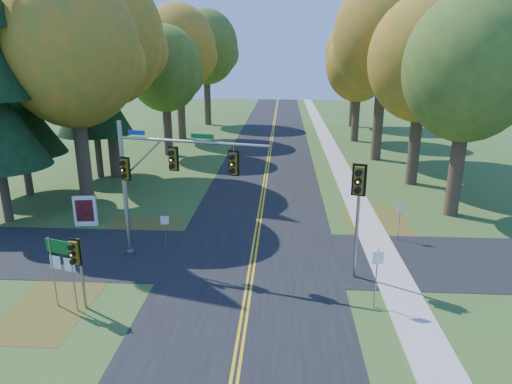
# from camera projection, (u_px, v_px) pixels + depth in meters

# --- Properties ---
(ground) EXTENTS (160.00, 160.00, 0.00)m
(ground) POSITION_uv_depth(u_px,v_px,m) (250.00, 276.00, 19.94)
(ground) COLOR #2C511C
(ground) RESTS_ON ground
(road_main) EXTENTS (8.00, 160.00, 0.02)m
(road_main) POSITION_uv_depth(u_px,v_px,m) (250.00, 276.00, 19.94)
(road_main) COLOR black
(road_main) RESTS_ON ground
(road_cross) EXTENTS (60.00, 6.00, 0.02)m
(road_cross) POSITION_uv_depth(u_px,v_px,m) (253.00, 256.00, 21.85)
(road_cross) COLOR black
(road_cross) RESTS_ON ground
(centerline_left) EXTENTS (0.10, 160.00, 0.01)m
(centerline_left) POSITION_uv_depth(u_px,v_px,m) (248.00, 275.00, 19.94)
(centerline_left) COLOR gold
(centerline_left) RESTS_ON road_main
(centerline_right) EXTENTS (0.10, 160.00, 0.01)m
(centerline_right) POSITION_uv_depth(u_px,v_px,m) (253.00, 275.00, 19.93)
(centerline_right) COLOR gold
(centerline_right) RESTS_ON road_main
(sidewalk_east) EXTENTS (1.60, 160.00, 0.06)m
(sidewalk_east) POSITION_uv_depth(u_px,v_px,m) (394.00, 279.00, 19.57)
(sidewalk_east) COLOR #9E998E
(sidewalk_east) RESTS_ON ground
(leaf_patch_w_near) EXTENTS (4.00, 6.00, 0.00)m
(leaf_patch_w_near) POSITION_uv_depth(u_px,v_px,m) (134.00, 237.00, 24.14)
(leaf_patch_w_near) COLOR brown
(leaf_patch_w_near) RESTS_ON ground
(leaf_patch_e) EXTENTS (3.50, 8.00, 0.00)m
(leaf_patch_e) POSITION_uv_depth(u_px,v_px,m) (380.00, 229.00, 25.28)
(leaf_patch_e) COLOR brown
(leaf_patch_e) RESTS_ON ground
(leaf_patch_w_far) EXTENTS (3.00, 5.00, 0.00)m
(leaf_patch_w_far) POSITION_uv_depth(u_px,v_px,m) (50.00, 307.00, 17.51)
(leaf_patch_w_far) COLOR brown
(leaf_patch_w_far) RESTS_ON ground
(tree_w_a) EXTENTS (8.00, 8.00, 14.15)m
(tree_w_a) POSITION_uv_depth(u_px,v_px,m) (73.00, 51.00, 26.78)
(tree_w_a) COLOR #38281C
(tree_w_a) RESTS_ON ground
(tree_e_a) EXTENTS (7.20, 7.20, 12.73)m
(tree_e_a) POSITION_uv_depth(u_px,v_px,m) (470.00, 68.00, 25.16)
(tree_e_a) COLOR #38281C
(tree_e_a) RESTS_ON ground
(tree_w_b) EXTENTS (8.60, 8.60, 15.38)m
(tree_w_b) POSITION_uv_depth(u_px,v_px,m) (106.00, 39.00, 33.16)
(tree_w_b) COLOR #38281C
(tree_w_b) RESTS_ON ground
(tree_e_b) EXTENTS (7.60, 7.60, 13.33)m
(tree_e_b) POSITION_uv_depth(u_px,v_px,m) (424.00, 60.00, 31.59)
(tree_e_b) COLOR #38281C
(tree_e_b) RESTS_ON ground
(tree_w_c) EXTENTS (6.80, 6.80, 11.91)m
(tree_w_c) POSITION_uv_depth(u_px,v_px,m) (165.00, 69.00, 41.55)
(tree_w_c) COLOR #38281C
(tree_w_c) RESTS_ON ground
(tree_e_c) EXTENTS (8.80, 8.80, 15.79)m
(tree_e_c) POSITION_uv_depth(u_px,v_px,m) (385.00, 37.00, 38.88)
(tree_e_c) COLOR #38281C
(tree_e_c) RESTS_ON ground
(tree_w_d) EXTENTS (8.20, 8.20, 14.56)m
(tree_w_d) POSITION_uv_depth(u_px,v_px,m) (179.00, 49.00, 49.37)
(tree_w_d) COLOR #38281C
(tree_w_d) RESTS_ON ground
(tree_e_d) EXTENTS (7.00, 7.00, 12.32)m
(tree_e_d) POSITION_uv_depth(u_px,v_px,m) (359.00, 64.00, 48.39)
(tree_e_d) COLOR #38281C
(tree_e_d) RESTS_ON ground
(tree_w_e) EXTENTS (8.40, 8.40, 14.97)m
(tree_w_e) POSITION_uv_depth(u_px,v_px,m) (207.00, 47.00, 59.62)
(tree_w_e) COLOR #38281C
(tree_w_e) RESTS_ON ground
(tree_e_e) EXTENTS (7.80, 7.80, 13.74)m
(tree_e_e) POSITION_uv_depth(u_px,v_px,m) (356.00, 55.00, 58.27)
(tree_e_e) COLOR #38281C
(tree_e_e) RESTS_ON ground
(pine_b) EXTENTS (5.60, 5.60, 17.31)m
(pine_b) POSITION_uv_depth(u_px,v_px,m) (12.00, 73.00, 29.00)
(pine_b) COLOR #38281C
(pine_b) RESTS_ON ground
(pine_c) EXTENTS (5.60, 5.60, 20.56)m
(pine_c) POSITION_uv_depth(u_px,v_px,m) (88.00, 48.00, 33.15)
(pine_c) COLOR #38281C
(pine_c) RESTS_ON ground
(traffic_mast) EXTENTS (6.96, 1.95, 6.49)m
(traffic_mast) POSITION_uv_depth(u_px,v_px,m) (157.00, 175.00, 20.21)
(traffic_mast) COLOR gray
(traffic_mast) RESTS_ON ground
(east_signal_pole) EXTENTS (0.57, 0.68, 5.11)m
(east_signal_pole) POSITION_uv_depth(u_px,v_px,m) (358.00, 193.00, 18.56)
(east_signal_pole) COLOR gray
(east_signal_pole) RESTS_ON ground
(ped_signal_pole) EXTENTS (0.46, 0.54, 2.93)m
(ped_signal_pole) POSITION_uv_depth(u_px,v_px,m) (77.00, 258.00, 16.65)
(ped_signal_pole) COLOR gray
(ped_signal_pole) RESTS_ON ground
(route_sign_cluster) EXTENTS (1.28, 0.44, 2.85)m
(route_sign_cluster) POSITION_uv_depth(u_px,v_px,m) (62.00, 260.00, 16.87)
(route_sign_cluster) COLOR gray
(route_sign_cluster) RESTS_ON ground
(info_kiosk) EXTENTS (1.27, 0.32, 1.74)m
(info_kiosk) POSITION_uv_depth(u_px,v_px,m) (85.00, 211.00, 25.54)
(info_kiosk) COLOR white
(info_kiosk) RESTS_ON ground
(reg_sign_e_north) EXTENTS (0.39, 0.06, 2.06)m
(reg_sign_e_north) POSITION_uv_depth(u_px,v_px,m) (400.00, 214.00, 23.44)
(reg_sign_e_north) COLOR gray
(reg_sign_e_north) RESTS_ON ground
(reg_sign_e_south) EXTENTS (0.45, 0.16, 2.41)m
(reg_sign_e_south) POSITION_uv_depth(u_px,v_px,m) (377.00, 268.00, 17.01)
(reg_sign_e_south) COLOR gray
(reg_sign_e_south) RESTS_ON ground
(reg_sign_w) EXTENTS (0.38, 0.08, 2.01)m
(reg_sign_w) POSITION_uv_depth(u_px,v_px,m) (165.00, 227.00, 21.76)
(reg_sign_w) COLOR gray
(reg_sign_w) RESTS_ON ground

